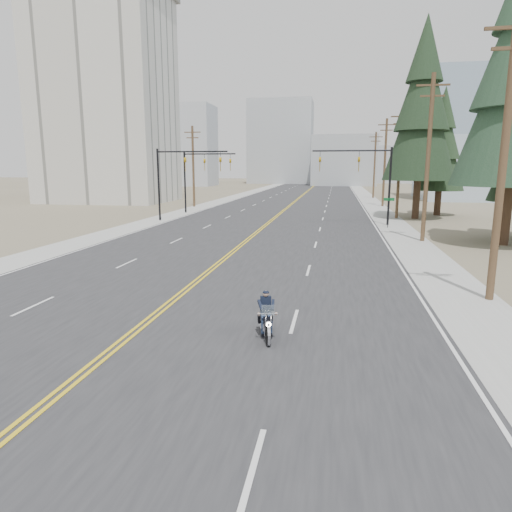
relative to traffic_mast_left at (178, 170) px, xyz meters
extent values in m
plane|color=#776D56|center=(8.98, -32.00, -4.94)|extent=(400.00, 400.00, 0.00)
cube|color=#303033|center=(8.98, 38.00, -4.93)|extent=(20.00, 200.00, 0.01)
cube|color=#A5A5A0|center=(-2.52, 38.00, -4.93)|extent=(3.00, 200.00, 0.01)
cube|color=#A5A5A0|center=(20.48, 38.00, -4.93)|extent=(3.00, 200.00, 0.01)
cylinder|color=black|center=(-2.02, 0.00, -1.44)|extent=(0.20, 0.20, 7.00)
cylinder|color=black|center=(1.48, 0.00, 1.76)|extent=(7.00, 0.14, 0.14)
imported|color=#BF8C0C|center=(0.78, 0.00, 1.11)|extent=(0.21, 0.26, 1.30)
imported|color=#BF8C0C|center=(4.28, 0.00, 1.11)|extent=(0.21, 0.26, 1.30)
cylinder|color=black|center=(19.98, 0.00, -1.44)|extent=(0.20, 0.20, 7.00)
cylinder|color=black|center=(16.48, 0.00, 1.76)|extent=(7.00, 0.14, 0.14)
imported|color=#BF8C0C|center=(17.18, 0.00, 1.11)|extent=(0.21, 0.26, 1.30)
imported|color=#BF8C0C|center=(13.68, 0.00, 1.11)|extent=(0.21, 0.26, 1.30)
cylinder|color=black|center=(-2.02, 8.00, -1.44)|extent=(0.20, 0.20, 7.00)
cylinder|color=black|center=(0.98, 8.00, 1.76)|extent=(6.00, 0.14, 0.14)
imported|color=#BF8C0C|center=(0.38, 8.00, 1.11)|extent=(0.21, 0.26, 1.30)
imported|color=#BF8C0C|center=(3.38, 8.00, 1.11)|extent=(0.21, 0.26, 1.30)
cylinder|color=black|center=(19.78, -2.00, -3.64)|extent=(0.06, 0.06, 2.60)
cube|color=#0C5926|center=(19.78, -2.00, -2.44)|extent=(0.90, 0.03, 0.25)
cylinder|color=brown|center=(21.48, -24.00, 0.56)|extent=(0.30, 0.30, 11.00)
cylinder|color=brown|center=(21.48, -9.00, 0.81)|extent=(0.30, 0.30, 11.50)
cube|color=brown|center=(21.48, -9.00, 5.76)|extent=(2.20, 0.12, 0.12)
cube|color=brown|center=(21.48, -9.00, 5.06)|extent=(1.60, 0.12, 0.12)
cylinder|color=brown|center=(21.48, 6.00, 0.56)|extent=(0.30, 0.30, 11.00)
cube|color=brown|center=(21.48, 6.00, 5.26)|extent=(2.20, 0.12, 0.12)
cube|color=brown|center=(21.48, 6.00, 4.56)|extent=(1.60, 0.12, 0.12)
cylinder|color=brown|center=(21.48, 21.00, 0.81)|extent=(0.30, 0.30, 11.50)
cube|color=brown|center=(21.48, 21.00, 5.76)|extent=(2.20, 0.12, 0.12)
cube|color=brown|center=(21.48, 21.00, 5.06)|extent=(1.60, 0.12, 0.12)
cylinder|color=brown|center=(21.48, 38.00, 0.56)|extent=(0.30, 0.30, 11.00)
cube|color=brown|center=(21.48, 38.00, 5.26)|extent=(2.20, 0.12, 0.12)
cube|color=brown|center=(21.48, 38.00, 4.56)|extent=(1.60, 0.12, 0.12)
cylinder|color=brown|center=(-3.52, 16.00, 0.31)|extent=(0.30, 0.30, 10.50)
cube|color=brown|center=(-3.52, 16.00, 4.76)|extent=(2.20, 0.12, 0.12)
cube|color=brown|center=(-3.52, 16.00, 4.06)|extent=(1.60, 0.12, 0.12)
cube|color=silver|center=(-19.02, 23.00, 10.06)|extent=(18.00, 14.00, 30.00)
cube|color=#9EB5CC|center=(40.98, 38.00, 5.06)|extent=(24.00, 16.00, 20.00)
cube|color=#B7BCC6|center=(-26.02, 83.00, 6.06)|extent=(14.00, 12.00, 22.00)
cube|color=#ADB2B7|center=(16.98, 93.00, 2.06)|extent=(18.00, 14.00, 14.00)
cube|color=#B7BCC6|center=(48.98, 78.00, 4.06)|extent=(16.00, 12.00, 18.00)
cube|color=#ADB2B7|center=(-3.02, 108.00, 8.06)|extent=(20.00, 15.00, 26.00)
cube|color=#B7BCC6|center=(33.98, 118.00, 1.06)|extent=(14.00, 14.00, 12.00)
cube|color=#ADB2B7|center=(-41.02, 98.00, 3.06)|extent=(12.00, 12.00, 16.00)
cylinder|color=#382619|center=(26.63, -9.70, -2.92)|extent=(0.78, 0.78, 4.03)
cylinder|color=#382619|center=(23.35, 6.08, -2.96)|extent=(0.69, 0.69, 3.94)
cone|color=black|center=(23.35, 6.08, 4.92)|extent=(7.10, 7.10, 11.83)
cone|color=black|center=(23.35, 6.08, 8.28)|extent=(5.33, 5.33, 8.88)
cone|color=black|center=(23.35, 6.08, 11.63)|extent=(3.55, 3.55, 6.31)
cylinder|color=#382619|center=(26.31, 10.15, -3.57)|extent=(0.64, 0.64, 2.74)
cone|color=black|center=(26.31, 10.15, 1.90)|extent=(5.11, 5.11, 8.21)
cone|color=black|center=(26.31, 10.15, 4.23)|extent=(3.83, 3.83, 6.16)
cone|color=black|center=(26.31, 10.15, 6.55)|extent=(2.55, 2.55, 4.38)
camera|label=1|loc=(15.27, -43.04, 0.33)|focal=32.00mm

